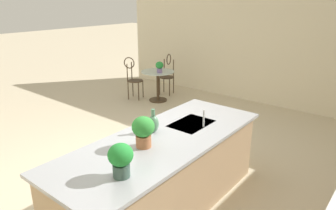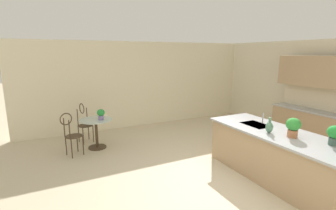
# 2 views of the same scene
# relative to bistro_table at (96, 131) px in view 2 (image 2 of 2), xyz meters

# --- Properties ---
(ground_plane) EXTENTS (40.00, 40.00, 0.00)m
(ground_plane) POSITION_rel_bistro_table_xyz_m (2.79, 1.89, -0.45)
(ground_plane) COLOR beige
(wall_left_window) EXTENTS (0.12, 7.80, 2.70)m
(wall_left_window) POSITION_rel_bistro_table_xyz_m (-1.47, 1.89, 0.90)
(wall_left_window) COLOR beige
(wall_left_window) RESTS_ON ground
(kitchen_island) EXTENTS (2.80, 1.06, 0.92)m
(kitchen_island) POSITION_rel_bistro_table_xyz_m (3.09, 2.74, 0.02)
(kitchen_island) COLOR tan
(kitchen_island) RESTS_ON ground
(back_counter_run) EXTENTS (2.44, 0.64, 1.52)m
(back_counter_run) POSITION_rel_bistro_table_xyz_m (2.39, 5.09, 0.05)
(back_counter_run) COLOR tan
(back_counter_run) RESTS_ON ground
(upper_cabinet_run) EXTENTS (2.40, 0.36, 0.76)m
(upper_cabinet_run) POSITION_rel_bistro_table_xyz_m (2.39, 5.07, 1.45)
(upper_cabinet_run) COLOR tan
(upper_cabinet_run) RESTS_ON back_counter_run
(bistro_table) EXTENTS (0.80, 0.80, 0.74)m
(bistro_table) POSITION_rel_bistro_table_xyz_m (0.00, 0.00, 0.00)
(bistro_table) COLOR #3D2D1E
(bistro_table) RESTS_ON ground
(chair_near_window) EXTENTS (0.52, 0.47, 1.04)m
(chair_near_window) POSITION_rel_bistro_table_xyz_m (-0.62, -0.20, 0.13)
(chair_near_window) COLOR #3D2D1E
(chair_near_window) RESTS_ON ground
(chair_by_island) EXTENTS (0.49, 0.52, 1.04)m
(chair_by_island) POSITION_rel_bistro_table_xyz_m (0.24, -0.61, 0.13)
(chair_by_island) COLOR #3D2D1E
(chair_by_island) RESTS_ON ground
(sink_faucet) EXTENTS (0.02, 0.02, 0.22)m
(sink_faucet) POSITION_rel_bistro_table_xyz_m (2.54, 2.92, 0.58)
(sink_faucet) COLOR #B2B5BA
(sink_faucet) RESTS_ON kitchen_island
(potted_plant_on_table) EXTENTS (0.19, 0.19, 0.26)m
(potted_plant_on_table) POSITION_rel_bistro_table_xyz_m (0.07, 0.12, 0.44)
(potted_plant_on_table) COLOR #7A669E
(potted_plant_on_table) RESTS_ON bistro_table
(potted_plant_counter_near) EXTENTS (0.24, 0.24, 0.34)m
(potted_plant_counter_near) POSITION_rel_bistro_table_xyz_m (3.39, 2.71, 0.67)
(potted_plant_counter_near) COLOR #9E603D
(potted_plant_counter_near) RESTS_ON kitchen_island
(potted_plant_counter_far) EXTENTS (0.23, 0.23, 0.32)m
(potted_plant_counter_far) POSITION_rel_bistro_table_xyz_m (3.94, 2.95, 0.66)
(potted_plant_counter_far) COLOR #385147
(potted_plant_counter_far) RESTS_ON kitchen_island
(vase_on_counter) EXTENTS (0.13, 0.13, 0.29)m
(vase_on_counter) POSITION_rel_bistro_table_xyz_m (3.04, 2.54, 0.58)
(vase_on_counter) COLOR #4C7A5B
(vase_on_counter) RESTS_ON kitchen_island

